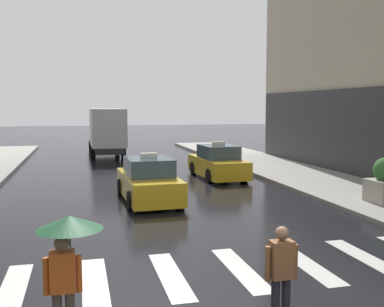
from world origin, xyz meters
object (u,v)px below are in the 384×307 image
at_px(taxi_second, 218,163).
at_px(pedestrian_plain_coat, 281,271).
at_px(taxi_lead, 148,182).
at_px(pedestrian_with_umbrella, 67,245).
at_px(box_truck, 106,130).

distance_m(taxi_second, pedestrian_plain_coat, 15.32).
xyz_separation_m(taxi_lead, taxi_second, (4.13, 4.67, 0.00)).
distance_m(taxi_lead, pedestrian_plain_coat, 10.25).
bearing_deg(pedestrian_with_umbrella, box_truck, 85.45).
bearing_deg(pedestrian_plain_coat, taxi_second, 76.58).
height_order(taxi_second, pedestrian_plain_coat, taxi_second).
relative_size(taxi_lead, pedestrian_plain_coat, 2.79).
relative_size(taxi_lead, pedestrian_with_umbrella, 2.37).
height_order(pedestrian_with_umbrella, pedestrian_plain_coat, pedestrian_with_umbrella).
bearing_deg(box_truck, pedestrian_plain_coat, -87.39).
bearing_deg(pedestrian_plain_coat, taxi_lead, 93.23).
height_order(taxi_second, pedestrian_with_umbrella, pedestrian_with_umbrella).
relative_size(taxi_lead, taxi_second, 1.00).
distance_m(box_truck, pedestrian_plain_coat, 26.06).
bearing_deg(taxi_lead, pedestrian_plain_coat, -86.77).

